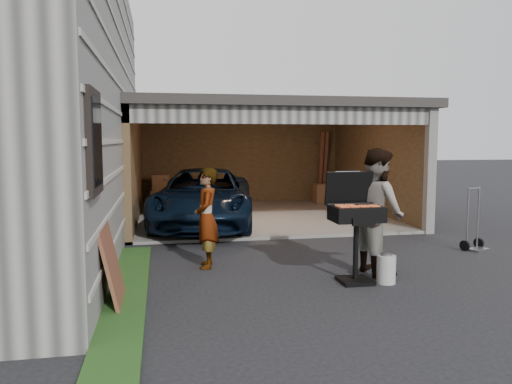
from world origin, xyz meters
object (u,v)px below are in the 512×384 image
at_px(man, 377,211).
at_px(hand_truck, 475,238).
at_px(minivan, 204,200).
at_px(bbq_grill, 355,217).
at_px(woman, 207,218).
at_px(propane_tank, 386,269).
at_px(plywood_panel, 112,265).

height_order(man, hand_truck, man).
relative_size(minivan, bbq_grill, 2.98).
xyz_separation_m(minivan, man, (2.25, -4.42, 0.30)).
bearing_deg(minivan, woman, -85.37).
distance_m(propane_tank, plywood_panel, 3.74).
relative_size(propane_tank, plywood_panel, 0.39).
distance_m(minivan, man, 4.97).
bearing_deg(woman, minivan, -179.09).
height_order(bbq_grill, hand_truck, bbq_grill).
distance_m(woman, man, 2.65).
distance_m(man, plywood_panel, 3.95).
distance_m(propane_tank, hand_truck, 3.06).
relative_size(woman, man, 0.83).
distance_m(bbq_grill, hand_truck, 3.42).
bearing_deg(hand_truck, bbq_grill, -175.00).
xyz_separation_m(woman, propane_tank, (2.41, -1.37, -0.59)).
bearing_deg(minivan, bbq_grill, -61.62).
height_order(woman, bbq_grill, woman).
bearing_deg(minivan, hand_truck, -26.45).
height_order(bbq_grill, propane_tank, bbq_grill).
distance_m(woman, plywood_panel, 2.12).
height_order(woman, propane_tank, woman).
bearing_deg(woman, man, 78.00).
relative_size(man, plywood_panel, 1.85).
bearing_deg(bbq_grill, hand_truck, 27.43).
relative_size(minivan, propane_tank, 11.67).
distance_m(woman, bbq_grill, 2.34).
xyz_separation_m(man, plywood_panel, (-3.83, -0.86, -0.44)).
bearing_deg(propane_tank, plywood_panel, -175.83).
bearing_deg(man, hand_truck, -71.93).
xyz_separation_m(woman, plywood_panel, (-1.31, -1.64, -0.28)).
bearing_deg(propane_tank, minivan, 113.11).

